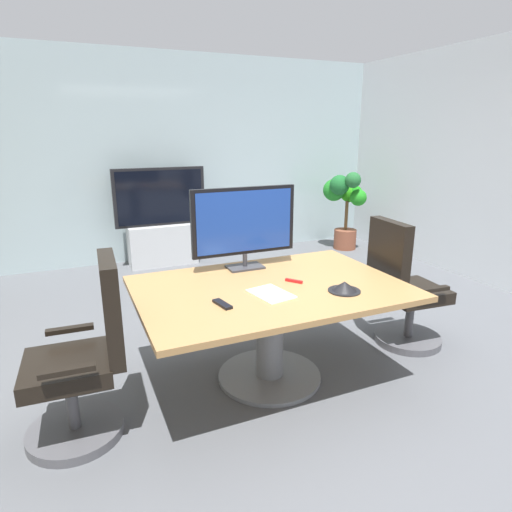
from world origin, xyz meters
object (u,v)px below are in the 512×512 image
at_px(office_chair_left, 85,365).
at_px(office_chair_right, 403,294).
at_px(conference_table, 270,309).
at_px(wall_display_unit, 162,233).
at_px(tv_monitor, 244,223).
at_px(potted_plant, 344,201).
at_px(conference_phone, 344,287).
at_px(remote_control, 222,304).

height_order(office_chair_left, office_chair_right, same).
bearing_deg(conference_table, wall_display_unit, 91.91).
xyz_separation_m(tv_monitor, potted_plant, (2.62, 2.41, -0.34)).
bearing_deg(potted_plant, conference_phone, -124.79).
xyz_separation_m(conference_table, remote_control, (-0.43, -0.20, 0.19)).
xyz_separation_m(office_chair_left, office_chair_right, (2.50, 0.15, 0.00)).
relative_size(office_chair_right, potted_plant, 0.91).
distance_m(potted_plant, conference_phone, 3.86).
bearing_deg(conference_phone, office_chair_left, 173.56).
xyz_separation_m(wall_display_unit, conference_phone, (0.52, -3.48, 0.32)).
bearing_deg(tv_monitor, remote_control, -122.43).
bearing_deg(wall_display_unit, tv_monitor, -87.93).
bearing_deg(potted_plant, remote_control, -134.69).
distance_m(office_chair_right, remote_control, 1.72).
relative_size(office_chair_left, office_chair_right, 1.00).
distance_m(conference_table, conference_phone, 0.55).
bearing_deg(tv_monitor, office_chair_right, -18.38).
height_order(tv_monitor, remote_control, tv_monitor).
height_order(conference_phone, remote_control, conference_phone).
bearing_deg(office_chair_right, remote_control, 102.84).
height_order(office_chair_left, conference_phone, office_chair_left).
bearing_deg(office_chair_right, conference_table, 96.41).
bearing_deg(potted_plant, office_chair_left, -142.31).
relative_size(office_chair_left, wall_display_unit, 0.83).
bearing_deg(tv_monitor, office_chair_left, -155.31).
bearing_deg(office_chair_left, tv_monitor, 117.43).
xyz_separation_m(office_chair_right, remote_control, (-1.68, -0.24, 0.28)).
bearing_deg(remote_control, wall_display_unit, 73.25).
bearing_deg(conference_table, office_chair_right, 1.82).
height_order(potted_plant, conference_phone, potted_plant).
distance_m(office_chair_right, conference_phone, 0.95).
bearing_deg(potted_plant, wall_display_unit, 173.57).
xyz_separation_m(office_chair_left, tv_monitor, (1.24, 0.57, 0.63)).
xyz_separation_m(potted_plant, remote_control, (-3.04, -3.07, -0.01)).
bearing_deg(office_chair_right, potted_plant, -21.13).
height_order(office_chair_right, remote_control, office_chair_right).
xyz_separation_m(potted_plant, conference_phone, (-2.20, -3.17, 0.02)).
height_order(tv_monitor, wall_display_unit, tv_monitor).
bearing_deg(potted_plant, conference_table, -132.31).
bearing_deg(tv_monitor, conference_table, -89.03).
distance_m(office_chair_left, tv_monitor, 1.50).
distance_m(conference_table, office_chair_left, 1.26).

